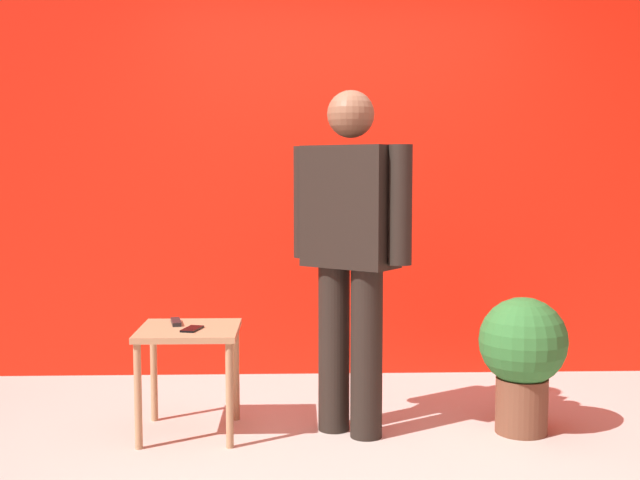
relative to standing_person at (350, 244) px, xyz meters
The scene contains 7 objects.
ground_plane 1.05m from the standing_person, 83.72° to the right, with size 12.00×12.00×0.00m, color #B7B2A8.
back_wall_red 1.29m from the standing_person, 87.81° to the left, with size 6.10×0.12×2.63m, color red.
standing_person is the anchor object (origin of this frame).
side_table 0.95m from the standing_person, behind, with size 0.49×0.49×0.54m.
cell_phone 0.88m from the standing_person, behind, with size 0.07×0.14×0.01m, color black.
tv_remote 0.98m from the standing_person, behind, with size 0.04×0.17×0.02m, color black.
potted_plant 1.02m from the standing_person, ahead, with size 0.44×0.44×0.69m.
Camera 1 is at (-0.32, -3.49, 1.33)m, focal length 45.07 mm.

